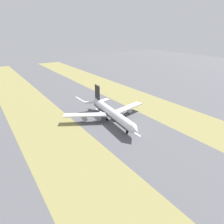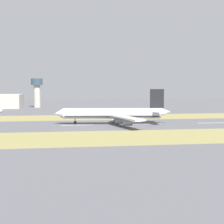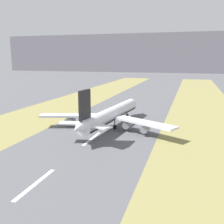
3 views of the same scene
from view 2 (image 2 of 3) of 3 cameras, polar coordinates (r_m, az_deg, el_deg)
name	(u,v)px [view 2 (image 2 of 3)]	position (r m, az deg, el deg)	size (l,w,h in m)	color
ground_plane	(117,124)	(178.29, 0.97, -2.29)	(800.00, 800.00, 0.00)	#56565B
grass_median_west	(134,137)	(134.45, 3.97, -4.55)	(40.00, 600.00, 0.01)	olive
grass_median_east	(107,117)	(222.60, -0.84, -0.93)	(40.00, 600.00, 0.01)	olive
centreline_dash_near	(212,123)	(195.55, 17.80, -1.90)	(1.20, 18.00, 0.01)	silver
centreline_dash_mid	(147,124)	(181.78, 6.37, -2.19)	(1.20, 18.00, 0.01)	silver
centreline_dash_far	(77,125)	(176.20, -6.35, -2.40)	(1.20, 18.00, 0.01)	silver
airplane_main_jet	(115,114)	(179.75, 0.61, -0.31)	(63.79, 67.21, 20.20)	silver
control_tower	(37,90)	(337.79, -13.58, 3.99)	(12.00, 12.00, 30.37)	#BCB7A8
service_truck	(1,110)	(285.04, -19.66, 0.34)	(6.32, 3.53, 3.10)	#B2231E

